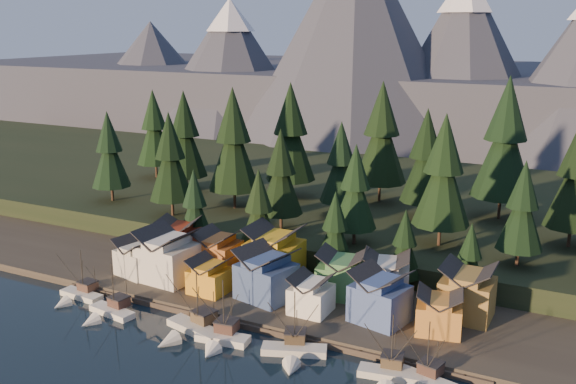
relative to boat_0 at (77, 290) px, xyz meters
The scene contains 45 objects.
ground 37.02m from the boat_0, 17.67° to the right, with size 500.00×500.00×0.00m, color black.
shore_strip 45.50m from the boat_0, 39.26° to the left, with size 400.00×50.00×1.50m, color #352E26.
hillside 86.30m from the boat_0, 65.91° to the left, with size 420.00×100.00×6.00m, color black.
dock 35.64m from the boat_0, ahead, with size 80.00×4.00×1.00m, color #494034.
mountain_ridge 206.15m from the boat_0, 81.28° to the left, with size 560.00×190.00×90.00m.
boat_0 is the anchor object (origin of this frame).
boat_1 10.55m from the boat_0, 17.07° to the right, with size 9.67×10.29×10.75m.
boat_2 27.17m from the boat_0, ahead, with size 11.84×12.43×12.02m.
boat_3 33.58m from the boat_0, ahead, with size 9.32×9.95×11.71m.
boat_4 45.85m from the boat_0, ahead, with size 10.89×11.28×11.30m.
boat_5 61.35m from the boat_0, ahead, with size 9.94×10.57×10.87m.
boat_6 65.90m from the boat_0, ahead, with size 9.63×10.11×10.68m.
house_front_0 13.54m from the boat_0, 69.60° to the left, with size 8.83×8.52×7.51m.
house_front_1 18.00m from the boat_0, 47.36° to the left, with size 10.61×10.25×10.30m.
house_front_2 25.21m from the boat_0, 26.79° to the left, with size 7.04×7.09×6.63m.
house_front_3 36.05m from the boat_0, 22.37° to the left, with size 11.03×10.71×9.46m.
house_front_4 44.56m from the boat_0, 15.54° to the left, with size 6.62×7.14×6.74m.
house_front_5 56.50m from the boat_0, 14.11° to the left, with size 10.25×9.67×9.10m.
house_front_6 66.18m from the boat_0, 12.50° to the left, with size 8.39×8.09×7.17m.
house_back_0 24.58m from the boat_0, 73.79° to the left, with size 9.89×9.66×8.88m.
house_back_1 27.74m from the boat_0, 47.68° to the left, with size 7.86×7.96×8.80m.
house_back_2 37.96m from the boat_0, 37.24° to the left, with size 10.17×9.36×10.65m.
house_back_3 49.74m from the boat_0, 24.66° to the left, with size 9.62×8.82×8.73m.
house_back_4 57.64m from the boat_0, 23.15° to the left, with size 9.82×9.59×8.83m.
house_back_5 70.99m from the boat_0, 17.85° to the left, with size 8.61×8.72×9.54m.
tree_hill_0 51.57m from the boat_0, 123.29° to the left, with size 9.96×9.96×23.20m.
tree_hill_1 61.70m from the boat_0, 104.59° to the left, with size 11.82×11.82×27.55m.
tree_hill_2 41.06m from the boat_0, 97.40° to the left, with size 10.67×10.67×24.86m.
tree_hill_3 53.12m from the boat_0, 83.89° to the left, with size 12.84×12.84×29.92m.
tree_hill_4 68.30m from the boat_0, 78.29° to the left, with size 12.97×12.97×30.22m.
tree_hill_5 48.09m from the boat_0, 59.09° to the left, with size 9.75×9.75×22.71m.
tree_hill_6 64.33m from the boat_0, 59.86° to the left, with size 9.78×9.78×22.78m.
tree_hill_7 57.39m from the boat_0, 41.74° to the left, with size 9.06×9.06×21.11m.
tree_hill_8 80.31m from the boat_0, 51.00° to the left, with size 11.17×11.17×26.01m.
tree_hill_9 74.52m from the boat_0, 37.42° to the left, with size 11.78×11.78×27.45m.
tree_hill_10 97.36m from the boat_0, 46.52° to the left, with size 14.31×14.31×33.33m.
tree_hill_11 84.23m from the boat_0, 27.91° to the left, with size 8.75×8.75×20.39m.
tree_hill_12 99.71m from the boat_0, 34.00° to the left, with size 11.42×11.42×26.60m.
tree_hill_15 81.77m from the boat_0, 63.55° to the left, with size 13.23×13.23×30.82m.
tree_hill_16 76.61m from the boat_0, 116.14° to the left, with size 11.20×11.20×26.09m.
tree_shore_0 31.22m from the boat_0, 75.92° to the left, with size 8.00×8.00×18.63m.
tree_shore_1 38.48m from the boat_0, 51.10° to the left, with size 8.72×8.72×20.32m.
tree_shore_2 50.29m from the boat_0, 35.59° to the left, with size 7.55×7.55×17.60m.
tree_shore_3 61.92m from the boat_0, 27.96° to the left, with size 6.77×6.77×15.76m.
tree_shore_4 72.60m from the boat_0, 23.49° to the left, with size 6.34×6.34×14.78m.
Camera 1 is at (50.01, -70.87, 50.06)m, focal length 40.00 mm.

